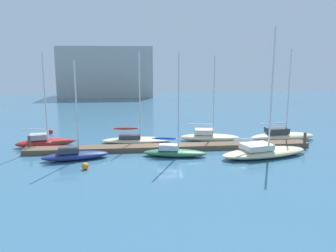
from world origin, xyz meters
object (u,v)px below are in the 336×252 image
mooring_buoy_orange (85,166)px  mooring_buoy_red (51,131)px  sailboat_0 (44,141)px  sailboat_1 (74,154)px  sailboat_6 (282,135)px  sailboat_2 (136,139)px  sailboat_3 (174,151)px  harbor_building_distant (107,72)px  sailboat_5 (264,151)px  sailboat_4 (209,136)px

mooring_buoy_orange → mooring_buoy_red: bearing=112.3°
sailboat_0 → mooring_buoy_orange: sailboat_0 is taller
sailboat_1 → sailboat_6: bearing=1.7°
sailboat_2 → sailboat_3: (3.42, -5.68, 0.08)m
harbor_building_distant → sailboat_2: bearing=-82.8°
sailboat_2 → harbor_building_distant: 50.19m
sailboat_3 → harbor_building_distant: bearing=110.3°
sailboat_6 → mooring_buoy_red: (-26.15, 6.48, -0.33)m
mooring_buoy_orange → harbor_building_distant: harbor_building_distant is taller
sailboat_5 → sailboat_1: bearing=164.2°
mooring_buoy_red → sailboat_0: bearing=-83.1°
sailboat_3 → sailboat_4: size_ratio=1.01×
sailboat_4 → mooring_buoy_orange: sailboat_4 is taller
sailboat_4 → mooring_buoy_red: bearing=171.7°
sailboat_3 → sailboat_5: 8.22m
sailboat_0 → harbor_building_distant: bearing=76.8°
sailboat_1 → harbor_building_distant: size_ratio=0.40×
sailboat_4 → harbor_building_distant: 51.87m
sailboat_3 → harbor_building_distant: harbor_building_distant is taller
sailboat_3 → sailboat_6: size_ratio=0.95×
sailboat_0 → sailboat_2: bearing=-5.6°
sailboat_2 → mooring_buoy_orange: size_ratio=16.98×
sailboat_0 → sailboat_4: bearing=-7.7°
sailboat_1 → sailboat_2: (5.54, 5.77, -0.09)m
sailboat_4 → sailboat_6: bearing=4.4°
sailboat_5 → mooring_buoy_red: size_ratio=21.95×
sailboat_0 → sailboat_6: 25.37m
sailboat_2 → sailboat_3: sailboat_2 is taller
mooring_buoy_orange → mooring_buoy_red: mooring_buoy_orange is taller
sailboat_6 → mooring_buoy_orange: sailboat_6 is taller
sailboat_5 → mooring_buoy_red: 24.99m
harbor_building_distant → sailboat_1: bearing=-89.2°
sailboat_0 → harbor_building_distant: size_ratio=0.43×
sailboat_6 → mooring_buoy_red: size_ratio=18.65×
sailboat_1 → sailboat_4: 14.70m
sailboat_3 → sailboat_6: bearing=31.7°
sailboat_3 → sailboat_4: sailboat_3 is taller
sailboat_6 → mooring_buoy_red: sailboat_6 is taller
sailboat_2 → sailboat_6: size_ratio=0.98×
sailboat_1 → sailboat_3: size_ratio=0.94×
sailboat_2 → mooring_buoy_red: 11.64m
sailboat_4 → sailboat_5: size_ratio=0.80×
sailboat_2 → sailboat_4: size_ratio=1.04×
sailboat_0 → sailboat_6: (25.37, -0.09, 0.03)m
sailboat_6 → mooring_buoy_orange: 21.74m
sailboat_2 → sailboat_5: 13.35m
sailboat_1 → harbor_building_distant: 55.54m
sailboat_3 → sailboat_6: 13.52m
sailboat_6 → mooring_buoy_orange: size_ratio=17.35×
sailboat_5 → mooring_buoy_red: (-21.72, 12.35, -0.27)m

